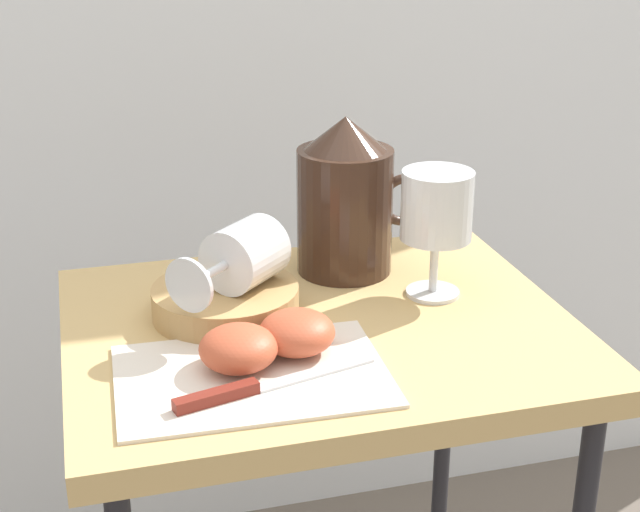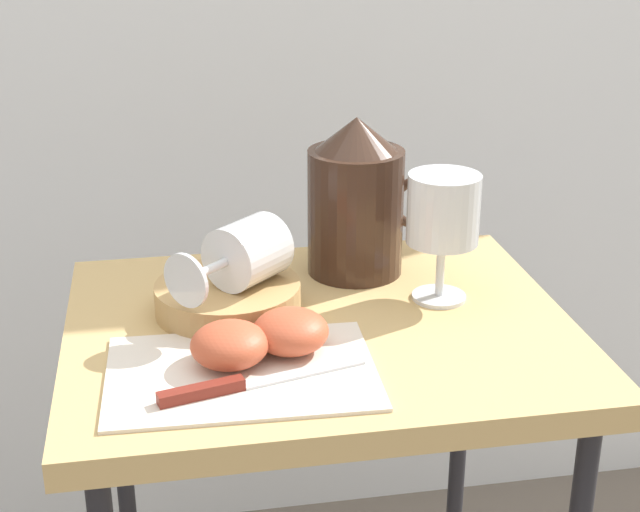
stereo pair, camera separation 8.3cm
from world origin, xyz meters
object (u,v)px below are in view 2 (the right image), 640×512
table (320,380)px  apple_half_right (290,331)px  wine_glass_upright (443,216)px  wine_glass_tipped_near (245,253)px  pitcher (356,210)px  knife (234,385)px  basket_tray (228,298)px  apple_half_left (230,345)px

table → apple_half_right: bearing=-122.5°
table → wine_glass_upright: wine_glass_upright is taller
table → wine_glass_tipped_near: size_ratio=4.83×
pitcher → knife: bearing=-123.1°
wine_glass_tipped_near → apple_half_right: (0.03, -0.11, -0.05)m
basket_tray → apple_half_right: apple_half_right is taller
pitcher → wine_glass_tipped_near: pitcher is taller
apple_half_left → apple_half_right: 0.07m
table → wine_glass_tipped_near: wine_glass_tipped_near is taller
knife → pitcher: bearing=56.9°
wine_glass_upright → wine_glass_tipped_near: size_ratio=1.04×
basket_tray → wine_glass_tipped_near: 0.06m
pitcher → apple_half_left: (-0.18, -0.23, -0.06)m
apple_half_right → wine_glass_upright: bearing=28.6°
wine_glass_upright → apple_half_left: size_ratio=1.92×
wine_glass_tipped_near → knife: size_ratio=0.70×
apple_half_right → knife: (-0.07, -0.07, -0.02)m
pitcher → wine_glass_tipped_near: size_ratio=1.34×
pitcher → knife: size_ratio=0.94×
apple_half_left → wine_glass_tipped_near: bearing=76.8°
pitcher → wine_glass_upright: pitcher is taller
basket_tray → pitcher: (0.17, 0.09, 0.06)m
wine_glass_upright → basket_tray: bearing=178.0°
table → pitcher: bearing=63.0°
wine_glass_tipped_near → apple_half_left: size_ratio=1.85×
apple_half_right → pitcher: bearing=61.1°
wine_glass_upright → knife: (-0.26, -0.18, -0.10)m
table → apple_half_right: 0.13m
table → basket_tray: size_ratio=4.28×
apple_half_left → apple_half_right: (0.06, 0.02, 0.00)m
wine_glass_tipped_near → apple_half_right: wine_glass_tipped_near is taller
wine_glass_upright → knife: wine_glass_upright is taller
table → pitcher: size_ratio=3.59×
pitcher → apple_half_left: 0.29m
table → knife: size_ratio=3.38×
pitcher → wine_glass_upright: bearing=-51.9°
basket_tray → apple_half_right: 0.13m
wine_glass_upright → apple_half_left: bearing=-154.3°
pitcher → wine_glass_tipped_near: bearing=-147.0°
apple_half_right → knife: apple_half_right is taller
apple_half_left → apple_half_right: bearing=16.4°
wine_glass_upright → pitcher: bearing=128.1°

